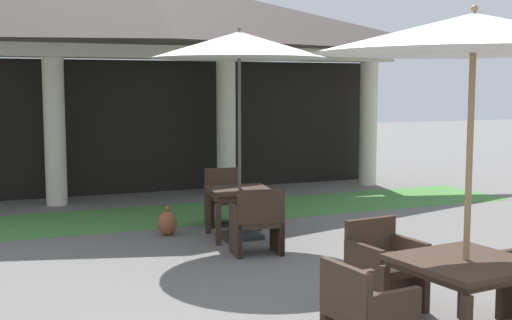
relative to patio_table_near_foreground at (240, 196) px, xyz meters
name	(u,v)px	position (x,y,z in m)	size (l,w,h in m)	color
background_pavilion	(142,25)	(-0.46, 3.87, 2.68)	(11.09, 3.10, 4.23)	beige
lawn_strip	(171,215)	(-0.46, 2.03, -0.61)	(12.89, 2.00, 0.01)	#47843D
patio_table_near_foreground	(240,196)	(0.00, 0.00, 0.00)	(0.95, 0.95, 0.72)	#38281E
patio_umbrella_near_foreground	(239,47)	(0.00, 0.00, 2.10)	(2.49, 2.49, 2.98)	#2D2D2D
patio_chair_near_foreground_south	(257,223)	(-0.14, -0.98, -0.20)	(0.69, 0.58, 0.87)	#38281E
patio_chair_near_foreground_north	(225,199)	(0.14, 0.99, -0.21)	(0.66, 0.61, 0.87)	#38281E
patio_table_mid_left	(466,270)	(0.28, -4.50, 0.03)	(1.12, 1.12, 0.73)	#38281E
patio_umbrella_mid_left	(474,35)	(0.28, -4.50, 1.97)	(2.60, 2.60, 2.82)	#2D2D2D
patio_chair_mid_left_west	(366,316)	(-0.75, -4.61, -0.19)	(0.57, 0.66, 0.85)	#38281E
patio_chair_mid_left_north	(384,267)	(0.17, -3.46, -0.19)	(0.67, 0.63, 0.86)	#38281E
terracotta_urn	(167,223)	(-0.92, 0.55, -0.43)	(0.29, 0.29, 0.44)	brown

